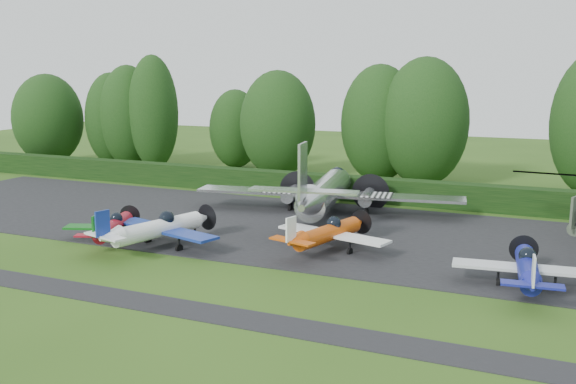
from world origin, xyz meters
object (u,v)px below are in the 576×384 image
at_px(light_plane_red, 114,227).
at_px(light_plane_orange, 328,233).
at_px(transport_plane, 324,192).
at_px(light_plane_blue, 528,268).
at_px(light_plane_white, 159,228).

relative_size(light_plane_red, light_plane_orange, 0.89).
bearing_deg(transport_plane, light_plane_red, -118.29).
height_order(transport_plane, light_plane_orange, transport_plane).
height_order(transport_plane, light_plane_blue, transport_plane).
bearing_deg(light_plane_red, light_plane_orange, 34.52).
bearing_deg(light_plane_white, light_plane_blue, -13.79).
height_order(light_plane_red, light_plane_blue, light_plane_blue).
relative_size(transport_plane, light_plane_orange, 2.63).
relative_size(transport_plane, light_plane_red, 2.96).
relative_size(light_plane_white, light_plane_blue, 1.11).
relative_size(transport_plane, light_plane_blue, 2.69).
distance_m(light_plane_red, light_plane_orange, 13.39).
distance_m(transport_plane, light_plane_red, 15.39).
bearing_deg(light_plane_white, transport_plane, 47.22).
bearing_deg(light_plane_white, light_plane_orange, 3.13).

